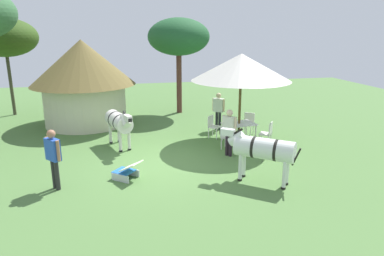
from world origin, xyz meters
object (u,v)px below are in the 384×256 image
Objects in this scene: patio_chair_near_hut at (227,136)px; patio_dining_table at (239,126)px; thatched_hut at (83,78)px; acacia_tree_left_background at (179,37)px; patio_chair_west_end at (213,125)px; guest_beside_umbrella at (229,128)px; standing_watcher at (53,154)px; zebra_by_umbrella at (262,149)px; guest_behind_table at (218,108)px; zebra_nearest_camera at (119,122)px; patio_chair_near_lawn at (248,122)px; acacia_tree_behind_hut at (4,38)px; patio_chair_east_end at (268,132)px; shade_umbrella at (241,67)px; striped_lounge_chair at (127,171)px.

patio_dining_table is at bearing 90.00° from patio_chair_near_hut.
patio_chair_near_hut is (5.30, -4.87, -1.64)m from thatched_hut.
patio_chair_west_end is at bearing -83.34° from acacia_tree_left_background.
guest_beside_umbrella is 0.97× the size of standing_watcher.
guest_beside_umbrella is 0.86× the size of zebra_by_umbrella.
guest_beside_umbrella reaches higher than zebra_by_umbrella.
standing_watcher reaches higher than guest_behind_table.
patio_chair_near_hut is at bearing 145.31° from zebra_nearest_camera.
zebra_by_umbrella is (3.93, -4.09, 0.05)m from zebra_nearest_camera.
patio_chair_west_end is 0.43× the size of zebra_nearest_camera.
patio_chair_near_hut reaches higher than patio_dining_table.
patio_chair_west_end is 5.79m from acacia_tree_left_background.
zebra_nearest_camera is at bearing 46.32° from patio_chair_near_lawn.
zebra_by_umbrella is at bearing 42.11° from standing_watcher.
patio_chair_near_lawn is 0.19× the size of acacia_tree_behind_hut.
guest_beside_umbrella reaches higher than patio_chair_east_end.
patio_chair_near_hut is at bearing 130.02° from guest_beside_umbrella.
acacia_tree_behind_hut is at bearing -68.92° from zebra_nearest_camera.
shade_umbrella reaches higher than standing_watcher.
guest_behind_table is at bearing 133.28° from guest_beside_umbrella.
shade_umbrella is (6.05, -4.01, 0.75)m from thatched_hut.
patio_chair_east_end reaches higher than patio_dining_table.
patio_chair_west_end is 0.93× the size of striped_lounge_chair.
thatched_hut is at bearing -159.61° from guest_behind_table.
standing_watcher is at bearing -92.85° from thatched_hut.
thatched_hut is 4.17m from zebra_nearest_camera.
thatched_hut is 7.62m from guest_beside_umbrella.
zebra_nearest_camera is (-3.69, 1.77, -0.03)m from guest_beside_umbrella.
patio_dining_table is 1.48× the size of patio_chair_west_end.
shade_umbrella is at bearing 90.00° from patio_chair_east_end.
zebra_nearest_camera is at bearing -68.63° from thatched_hut.
patio_chair_near_lawn is at bearing -65.06° from acacia_tree_left_background.
acacia_tree_left_background is (3.19, 5.17, 2.91)m from zebra_nearest_camera.
patio_chair_east_end is 7.37m from acacia_tree_left_background.
zebra_nearest_camera is at bearing 117.57° from patio_chair_east_end.
patio_chair_west_end is 0.19× the size of acacia_tree_behind_hut.
zebra_nearest_camera is 1.08× the size of zebra_by_umbrella.
thatched_hut reaches higher than patio_chair_east_end.
patio_chair_east_end is at bearing 46.65° from patio_chair_near_hut.
patio_dining_table is 1.48× the size of patio_chair_east_end.
patio_chair_near_hut is (0.10, -1.62, 0.00)m from patio_chair_west_end.
acacia_tree_behind_hut is (-9.18, 10.54, 2.86)m from zebra_by_umbrella.
guest_beside_umbrella is at bearing -58.13° from guest_behind_table.
patio_chair_east_end is 0.46× the size of zebra_by_umbrella.
acacia_tree_left_background is at bearing 104.36° from shade_umbrella.
shade_umbrella is 2.65m from patio_chair_near_hut.
patio_chair_west_end reaches higher than patio_dining_table.
guest_beside_umbrella is 5.71m from standing_watcher.
striped_lounge_chair is 11.49m from acacia_tree_behind_hut.
zebra_nearest_camera is at bearing 42.06° from striped_lounge_chair.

